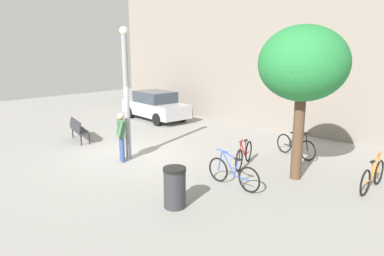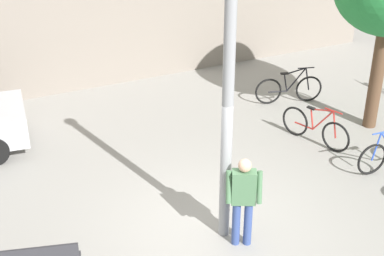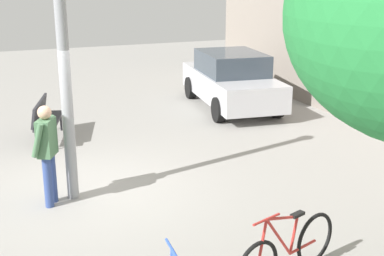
{
  "view_description": "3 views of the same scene",
  "coord_description": "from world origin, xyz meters",
  "px_view_note": "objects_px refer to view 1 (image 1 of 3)",
  "views": [
    {
      "loc": [
        9.65,
        -7.25,
        3.71
      ],
      "look_at": [
        0.84,
        2.26,
        0.77
      ],
      "focal_mm": 32.26,
      "sensor_mm": 36.0,
      "label": 1
    },
    {
      "loc": [
        -3.85,
        -7.18,
        6.2
      ],
      "look_at": [
        0.6,
        2.01,
        0.94
      ],
      "focal_mm": 52.51,
      "sensor_mm": 36.0,
      "label": 2
    },
    {
      "loc": [
        8.39,
        -1.44,
        3.67
      ],
      "look_at": [
        0.72,
        1.69,
        1.17
      ],
      "focal_mm": 48.63,
      "sensor_mm": 36.0,
      "label": 3
    }
  ],
  "objects_px": {
    "bicycle_orange": "(373,176)",
    "parked_car_silver": "(155,106)",
    "plaza_tree": "(303,65)",
    "bicycle_black": "(296,146)",
    "person_by_lamppost": "(121,134)",
    "park_bench": "(78,128)",
    "bicycle_blue": "(233,173)",
    "trash_bin": "(175,187)",
    "lamppost": "(126,90)",
    "bicycle_red": "(244,155)"
  },
  "relations": [
    {
      "from": "bicycle_orange",
      "to": "parked_car_silver",
      "type": "bearing_deg",
      "value": 168.23
    },
    {
      "from": "bicycle_orange",
      "to": "trash_bin",
      "type": "xyz_separation_m",
      "value": [
        -3.16,
        -4.38,
        0.12
      ]
    },
    {
      "from": "parked_car_silver",
      "to": "bicycle_orange",
      "type": "bearing_deg",
      "value": -11.77
    },
    {
      "from": "bicycle_red",
      "to": "park_bench",
      "type": "bearing_deg",
      "value": -163.43
    },
    {
      "from": "park_bench",
      "to": "bicycle_red",
      "type": "bearing_deg",
      "value": 16.57
    },
    {
      "from": "person_by_lamppost",
      "to": "bicycle_blue",
      "type": "xyz_separation_m",
      "value": [
        4.09,
        0.75,
        -0.58
      ]
    },
    {
      "from": "person_by_lamppost",
      "to": "parked_car_silver",
      "type": "bearing_deg",
      "value": 129.77
    },
    {
      "from": "lamppost",
      "to": "plaza_tree",
      "type": "bearing_deg",
      "value": 22.4
    },
    {
      "from": "plaza_tree",
      "to": "bicycle_red",
      "type": "height_order",
      "value": "plaza_tree"
    },
    {
      "from": "park_bench",
      "to": "person_by_lamppost",
      "type": "bearing_deg",
      "value": -5.87
    },
    {
      "from": "plaza_tree",
      "to": "trash_bin",
      "type": "distance_m",
      "value": 4.86
    },
    {
      "from": "park_bench",
      "to": "bicycle_blue",
      "type": "height_order",
      "value": "bicycle_blue"
    },
    {
      "from": "bicycle_red",
      "to": "bicycle_orange",
      "type": "xyz_separation_m",
      "value": [
        3.66,
        0.74,
        0.0
      ]
    },
    {
      "from": "bicycle_red",
      "to": "parked_car_silver",
      "type": "relative_size",
      "value": 0.4
    },
    {
      "from": "lamppost",
      "to": "bicycle_black",
      "type": "relative_size",
      "value": 2.56
    },
    {
      "from": "park_bench",
      "to": "bicycle_black",
      "type": "distance_m",
      "value": 8.66
    },
    {
      "from": "person_by_lamppost",
      "to": "bicycle_orange",
      "type": "height_order",
      "value": "person_by_lamppost"
    },
    {
      "from": "bicycle_orange",
      "to": "trash_bin",
      "type": "distance_m",
      "value": 5.41
    },
    {
      "from": "park_bench",
      "to": "bicycle_orange",
      "type": "distance_m",
      "value": 10.88
    },
    {
      "from": "lamppost",
      "to": "park_bench",
      "type": "distance_m",
      "value": 3.85
    },
    {
      "from": "plaza_tree",
      "to": "bicycle_orange",
      "type": "relative_size",
      "value": 2.43
    },
    {
      "from": "bicycle_orange",
      "to": "bicycle_red",
      "type": "bearing_deg",
      "value": -168.54
    },
    {
      "from": "bicycle_orange",
      "to": "bicycle_blue",
      "type": "bearing_deg",
      "value": -140.52
    },
    {
      "from": "lamppost",
      "to": "bicycle_red",
      "type": "distance_m",
      "value": 4.48
    },
    {
      "from": "person_by_lamppost",
      "to": "bicycle_red",
      "type": "distance_m",
      "value": 4.15
    },
    {
      "from": "person_by_lamppost",
      "to": "trash_bin",
      "type": "relative_size",
      "value": 1.68
    },
    {
      "from": "person_by_lamppost",
      "to": "lamppost",
      "type": "bearing_deg",
      "value": 109.41
    },
    {
      "from": "park_bench",
      "to": "lamppost",
      "type": "bearing_deg",
      "value": 0.3
    },
    {
      "from": "bicycle_red",
      "to": "bicycle_black",
      "type": "bearing_deg",
      "value": 70.54
    },
    {
      "from": "person_by_lamppost",
      "to": "trash_bin",
      "type": "xyz_separation_m",
      "value": [
        3.83,
        -1.24,
        -0.46
      ]
    },
    {
      "from": "person_by_lamppost",
      "to": "parked_car_silver",
      "type": "distance_m",
      "value": 7.24
    },
    {
      "from": "lamppost",
      "to": "plaza_tree",
      "type": "height_order",
      "value": "lamppost"
    },
    {
      "from": "bicycle_blue",
      "to": "person_by_lamppost",
      "type": "bearing_deg",
      "value": -169.59
    },
    {
      "from": "park_bench",
      "to": "parked_car_silver",
      "type": "relative_size",
      "value": 0.38
    },
    {
      "from": "bicycle_red",
      "to": "bicycle_black",
      "type": "relative_size",
      "value": 0.99
    },
    {
      "from": "bicycle_black",
      "to": "trash_bin",
      "type": "height_order",
      "value": "trash_bin"
    },
    {
      "from": "lamppost",
      "to": "bicycle_orange",
      "type": "xyz_separation_m",
      "value": [
        7.13,
        2.76,
        -2.0
      ]
    },
    {
      "from": "bicycle_red",
      "to": "parked_car_silver",
      "type": "xyz_separation_m",
      "value": [
        -7.96,
        3.17,
        0.39
      ]
    },
    {
      "from": "lamppost",
      "to": "plaza_tree",
      "type": "relative_size",
      "value": 1.02
    },
    {
      "from": "bicycle_red",
      "to": "bicycle_orange",
      "type": "relative_size",
      "value": 0.96
    },
    {
      "from": "bicycle_blue",
      "to": "trash_bin",
      "type": "bearing_deg",
      "value": -97.4
    },
    {
      "from": "plaza_tree",
      "to": "bicycle_black",
      "type": "relative_size",
      "value": 2.52
    },
    {
      "from": "bicycle_blue",
      "to": "parked_car_silver",
      "type": "bearing_deg",
      "value": 151.11
    },
    {
      "from": "plaza_tree",
      "to": "bicycle_orange",
      "type": "bearing_deg",
      "value": 17.81
    },
    {
      "from": "person_by_lamppost",
      "to": "park_bench",
      "type": "bearing_deg",
      "value": 174.13
    },
    {
      "from": "plaza_tree",
      "to": "bicycle_red",
      "type": "distance_m",
      "value": 3.41
    },
    {
      "from": "park_bench",
      "to": "bicycle_orange",
      "type": "bearing_deg",
      "value": 14.82
    },
    {
      "from": "bicycle_black",
      "to": "bicycle_orange",
      "type": "xyz_separation_m",
      "value": [
        2.92,
        -1.37,
        0.0
      ]
    },
    {
      "from": "lamppost",
      "to": "bicycle_blue",
      "type": "xyz_separation_m",
      "value": [
        4.22,
        0.37,
        -2.0
      ]
    },
    {
      "from": "lamppost",
      "to": "bicycle_red",
      "type": "relative_size",
      "value": 2.57
    }
  ]
}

